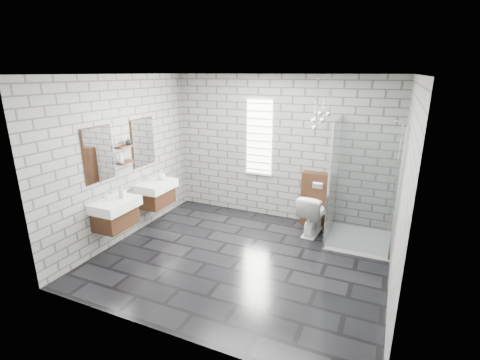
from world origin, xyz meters
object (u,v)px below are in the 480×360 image
Objects in this scene: vanity_left at (114,206)px; vanity_right at (155,186)px; cistern_panel at (318,199)px; toilet at (313,214)px; shower_enclosure at (354,215)px.

vanity_right is at bearing 90.00° from vanity_left.
vanity_left is at bearing -140.31° from cistern_panel.
toilet is (0.00, -0.38, -0.14)m from cistern_panel.
cistern_panel is at bearing 24.22° from vanity_right.
shower_enclosure is (3.41, 1.73, -0.25)m from vanity_left.
toilet is (2.71, 0.84, -0.39)m from vanity_right.
vanity_left is at bearing -153.10° from shower_enclosure.
vanity_left is 1.00× the size of vanity_right.
shower_enclosure is 2.81× the size of toilet.
vanity_left is 3.31m from toilet.
shower_enclosure is at bearing 26.90° from vanity_left.
shower_enclosure reaches higher than toilet.
vanity_right reaches higher than toilet.
cistern_panel is (2.71, 2.25, -0.26)m from vanity_left.
vanity_left reaches higher than toilet.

